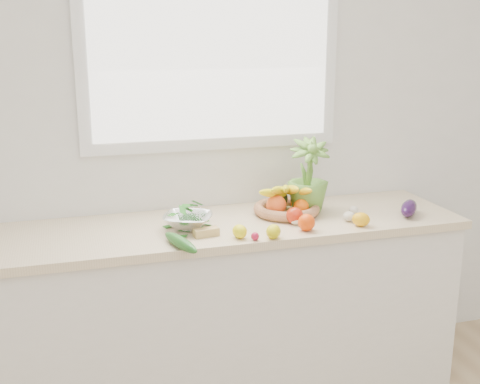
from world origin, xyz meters
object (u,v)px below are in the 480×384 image
object	(u,v)px
apple	(295,216)
fruit_basket	(286,205)
potted_herb	(308,175)
colander_with_spinach	(188,217)
eggplant	(409,208)
cucumber	(181,242)

from	to	relation	value
apple	fruit_basket	world-z (taller)	fruit_basket
potted_herb	colander_with_spinach	xyz separation A→B (m)	(-0.63, -0.11, -0.13)
apple	potted_herb	xyz separation A→B (m)	(0.14, 0.17, 0.15)
fruit_basket	colander_with_spinach	size ratio (longest dim) A/B	1.46
apple	eggplant	xyz separation A→B (m)	(0.58, -0.04, -0.00)
potted_herb	fruit_basket	size ratio (longest dim) A/B	0.86
colander_with_spinach	cucumber	bearing A→B (deg)	-109.27
apple	cucumber	distance (m)	0.60
fruit_basket	eggplant	bearing A→B (deg)	-18.73
potted_herb	fruit_basket	world-z (taller)	potted_herb
eggplant	fruit_basket	world-z (taller)	fruit_basket
fruit_basket	colander_with_spinach	world-z (taller)	fruit_basket
eggplant	apple	bearing A→B (deg)	176.26
apple	cucumber	bearing A→B (deg)	-163.56
apple	eggplant	distance (m)	0.58
eggplant	colander_with_spinach	xyz separation A→B (m)	(-1.08, 0.10, 0.02)
apple	eggplant	size ratio (longest dim) A/B	0.42
eggplant	potted_herb	world-z (taller)	potted_herb
eggplant	potted_herb	xyz separation A→B (m)	(-0.45, 0.21, 0.15)
apple	colander_with_spinach	world-z (taller)	colander_with_spinach
eggplant	cucumber	bearing A→B (deg)	-173.51
apple	fruit_basket	size ratio (longest dim) A/B	0.19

